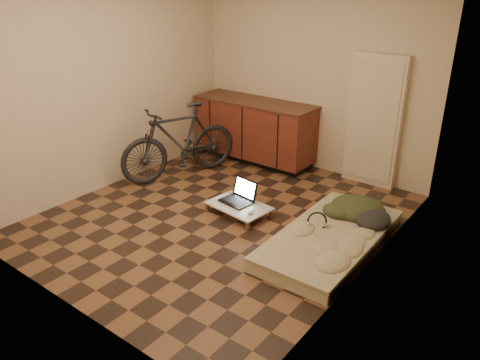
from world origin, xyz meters
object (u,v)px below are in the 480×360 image
Objects in this scene: futon at (330,239)px; bicycle at (179,138)px; laptop at (239,197)px; lap_desk at (239,206)px.

bicycle is at bearing 170.15° from futon.
futon is 4.58× the size of laptop.
futon is at bearing 10.54° from bicycle.
bicycle is at bearing 173.56° from laptop.
bicycle is 1.47m from lap_desk.
lap_desk is 1.91× the size of laptop.
futon is at bearing 4.69° from laptop.
laptop is (-1.23, 0.08, 0.09)m from futon.
bicycle is 4.32× the size of laptop.
lap_desk is (1.33, -0.42, -0.45)m from bicycle.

